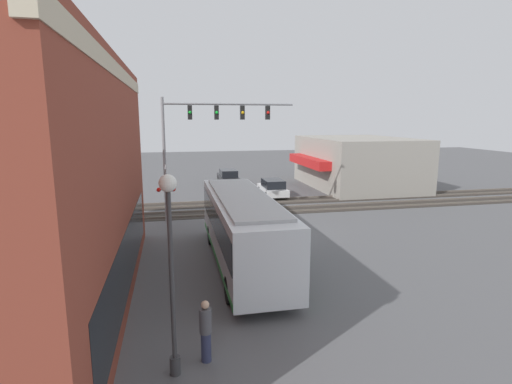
{
  "coord_description": "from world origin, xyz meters",
  "views": [
    {
      "loc": [
        -21.55,
        5.81,
        6.67
      ],
      "look_at": [
        3.02,
        0.64,
        2.01
      ],
      "focal_mm": 28.0,
      "sensor_mm": 36.0,
      "label": 1
    }
  ],
  "objects_px": {
    "parked_car_black": "(228,177)",
    "pedestrian_near_bus": "(300,254)",
    "pedestrian_by_lamp": "(206,330)",
    "parked_car_white": "(273,188)",
    "city_bus": "(243,227)",
    "streetlamp": "(171,260)",
    "crossing_signal": "(166,189)"
  },
  "relations": [
    {
      "from": "city_bus",
      "to": "streetlamp",
      "type": "xyz_separation_m",
      "value": [
        -7.55,
        3.14,
        1.36
      ]
    },
    {
      "from": "parked_car_white",
      "to": "city_bus",
      "type": "bearing_deg",
      "value": 160.97
    },
    {
      "from": "streetlamp",
      "to": "pedestrian_near_bus",
      "type": "height_order",
      "value": "streetlamp"
    },
    {
      "from": "streetlamp",
      "to": "pedestrian_by_lamp",
      "type": "relative_size",
      "value": 2.98
    },
    {
      "from": "parked_car_black",
      "to": "pedestrian_near_bus",
      "type": "xyz_separation_m",
      "value": [
        -25.11,
        0.41,
        0.25
      ]
    },
    {
      "from": "parked_car_white",
      "to": "pedestrian_by_lamp",
      "type": "xyz_separation_m",
      "value": [
        -22.79,
        7.69,
        0.23
      ]
    },
    {
      "from": "pedestrian_by_lamp",
      "to": "parked_car_black",
      "type": "bearing_deg",
      "value": -9.11
    },
    {
      "from": "parked_car_white",
      "to": "parked_car_black",
      "type": "relative_size",
      "value": 0.91
    },
    {
      "from": "pedestrian_near_bus",
      "to": "parked_car_white",
      "type": "bearing_deg",
      "value": -10.44
    },
    {
      "from": "city_bus",
      "to": "pedestrian_near_bus",
      "type": "distance_m",
      "value": 2.94
    },
    {
      "from": "streetlamp",
      "to": "parked_car_black",
      "type": "relative_size",
      "value": 1.09
    },
    {
      "from": "crossing_signal",
      "to": "pedestrian_by_lamp",
      "type": "xyz_separation_m",
      "value": [
        -14.92,
        -1.17,
        -1.38
      ]
    },
    {
      "from": "parked_car_black",
      "to": "city_bus",
      "type": "bearing_deg",
      "value": 173.65
    },
    {
      "from": "pedestrian_by_lamp",
      "to": "pedestrian_near_bus",
      "type": "distance_m",
      "value": 7.01
    },
    {
      "from": "city_bus",
      "to": "parked_car_black",
      "type": "bearing_deg",
      "value": -6.35
    },
    {
      "from": "crossing_signal",
      "to": "parked_car_white",
      "type": "bearing_deg",
      "value": -48.38
    },
    {
      "from": "city_bus",
      "to": "parked_car_black",
      "type": "distance_m",
      "value": 23.54
    },
    {
      "from": "crossing_signal",
      "to": "parked_car_white",
      "type": "relative_size",
      "value": 0.85
    },
    {
      "from": "streetlamp",
      "to": "pedestrian_by_lamp",
      "type": "bearing_deg",
      "value": -63.82
    },
    {
      "from": "streetlamp",
      "to": "parked_car_white",
      "type": "height_order",
      "value": "streetlamp"
    },
    {
      "from": "parked_car_white",
      "to": "parked_car_black",
      "type": "bearing_deg",
      "value": 19.96
    },
    {
      "from": "streetlamp",
      "to": "pedestrian_by_lamp",
      "type": "xyz_separation_m",
      "value": [
        0.42,
        -0.85,
        -2.25
      ]
    },
    {
      "from": "city_bus",
      "to": "pedestrian_by_lamp",
      "type": "bearing_deg",
      "value": 162.19
    },
    {
      "from": "city_bus",
      "to": "streetlamp",
      "type": "height_order",
      "value": "streetlamp"
    },
    {
      "from": "streetlamp",
      "to": "pedestrian_near_bus",
      "type": "bearing_deg",
      "value": -42.61
    },
    {
      "from": "streetlamp",
      "to": "pedestrian_by_lamp",
      "type": "distance_m",
      "value": 2.45
    },
    {
      "from": "city_bus",
      "to": "streetlamp",
      "type": "bearing_deg",
      "value": 157.39
    },
    {
      "from": "crossing_signal",
      "to": "pedestrian_by_lamp",
      "type": "bearing_deg",
      "value": -175.52
    },
    {
      "from": "city_bus",
      "to": "parked_car_white",
      "type": "xyz_separation_m",
      "value": [
        15.66,
        -5.4,
        -1.12
      ]
    },
    {
      "from": "streetlamp",
      "to": "city_bus",
      "type": "bearing_deg",
      "value": -22.61
    },
    {
      "from": "city_bus",
      "to": "crossing_signal",
      "type": "bearing_deg",
      "value": 23.95
    },
    {
      "from": "parked_car_white",
      "to": "parked_car_black",
      "type": "height_order",
      "value": "parked_car_white"
    }
  ]
}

